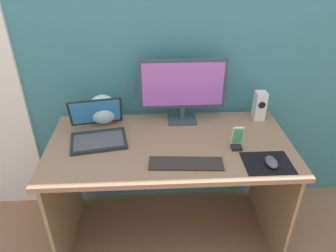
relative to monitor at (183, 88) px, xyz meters
name	(u,v)px	position (x,y,z in m)	size (l,w,h in m)	color
ground_plane	(169,232)	(-0.09, -0.26, -0.97)	(8.00, 8.00, 0.00)	#8F6144
wall_back	(166,35)	(-0.09, 0.15, 0.28)	(6.00, 0.04, 2.50)	teal
desk	(170,165)	(-0.09, -0.26, -0.38)	(1.39, 0.70, 0.75)	#8C684E
monitor	(183,88)	(0.00, 0.00, 0.00)	(0.53, 0.14, 0.41)	#313F49
speaker_right	(260,105)	(0.50, 0.00, -0.14)	(0.07, 0.08, 0.18)	silver
laptop	(98,131)	(-0.51, -0.17, -0.18)	(0.36, 0.36, 0.22)	black
fishbowl	(103,109)	(-0.50, 0.01, -0.14)	(0.19, 0.19, 0.19)	silver
keyboard_external	(186,164)	(-0.02, -0.46, -0.22)	(0.39, 0.11, 0.01)	#2B2420
mousepad	(267,163)	(0.40, -0.47, -0.23)	(0.25, 0.20, 0.00)	black
mouse	(271,162)	(0.42, -0.49, -0.21)	(0.06, 0.10, 0.04)	#4B4958
phone_in_dock	(237,141)	(0.27, -0.32, -0.18)	(0.06, 0.05, 0.14)	black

